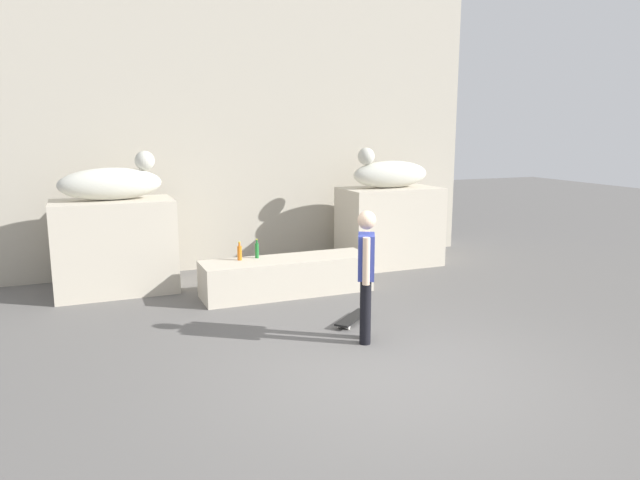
{
  "coord_description": "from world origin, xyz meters",
  "views": [
    {
      "loc": [
        -3.06,
        -5.31,
        2.68
      ],
      "look_at": [
        0.08,
        2.26,
        1.1
      ],
      "focal_mm": 33.05,
      "sensor_mm": 36.0,
      "label": 1
    }
  ],
  "objects_px": {
    "skateboard": "(353,318)",
    "bottle_orange": "(240,253)",
    "skater": "(366,270)",
    "statue_reclining_right": "(389,173)",
    "statue_reclining_left": "(113,182)",
    "bottle_green": "(257,250)"
  },
  "relations": [
    {
      "from": "skater",
      "to": "bottle_orange",
      "type": "xyz_separation_m",
      "value": [
        -0.93,
        2.61,
        -0.21
      ]
    },
    {
      "from": "skateboard",
      "to": "bottle_orange",
      "type": "xyz_separation_m",
      "value": [
        -1.1,
        1.89,
        0.64
      ]
    },
    {
      "from": "skateboard",
      "to": "bottle_orange",
      "type": "bearing_deg",
      "value": -99.65
    },
    {
      "from": "statue_reclining_right",
      "to": "skateboard",
      "type": "height_order",
      "value": "statue_reclining_right"
    },
    {
      "from": "statue_reclining_right",
      "to": "skater",
      "type": "bearing_deg",
      "value": 54.77
    },
    {
      "from": "skater",
      "to": "statue_reclining_left",
      "type": "bearing_deg",
      "value": -116.52
    },
    {
      "from": "statue_reclining_left",
      "to": "statue_reclining_right",
      "type": "height_order",
      "value": "same"
    },
    {
      "from": "statue_reclining_right",
      "to": "statue_reclining_left",
      "type": "bearing_deg",
      "value": -2.63
    },
    {
      "from": "bottle_green",
      "to": "skateboard",
      "type": "bearing_deg",
      "value": -67.57
    },
    {
      "from": "bottle_green",
      "to": "bottle_orange",
      "type": "bearing_deg",
      "value": -170.91
    },
    {
      "from": "statue_reclining_left",
      "to": "bottle_orange",
      "type": "bearing_deg",
      "value": -33.21
    },
    {
      "from": "skateboard",
      "to": "bottle_green",
      "type": "height_order",
      "value": "bottle_green"
    },
    {
      "from": "skater",
      "to": "bottle_green",
      "type": "relative_size",
      "value": 5.33
    },
    {
      "from": "bottle_orange",
      "to": "skater",
      "type": "bearing_deg",
      "value": -70.4
    },
    {
      "from": "statue_reclining_left",
      "to": "statue_reclining_right",
      "type": "relative_size",
      "value": 1.0
    },
    {
      "from": "statue_reclining_left",
      "to": "skater",
      "type": "relative_size",
      "value": 0.98
    },
    {
      "from": "statue_reclining_right",
      "to": "skateboard",
      "type": "bearing_deg",
      "value": 51.0
    },
    {
      "from": "statue_reclining_right",
      "to": "bottle_orange",
      "type": "height_order",
      "value": "statue_reclining_right"
    },
    {
      "from": "skateboard",
      "to": "bottle_green",
      "type": "distance_m",
      "value": 2.2
    },
    {
      "from": "statue_reclining_right",
      "to": "skater",
      "type": "height_order",
      "value": "statue_reclining_right"
    },
    {
      "from": "statue_reclining_left",
      "to": "skater",
      "type": "distance_m",
      "value": 4.61
    },
    {
      "from": "statue_reclining_right",
      "to": "skater",
      "type": "distance_m",
      "value": 4.39
    }
  ]
}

